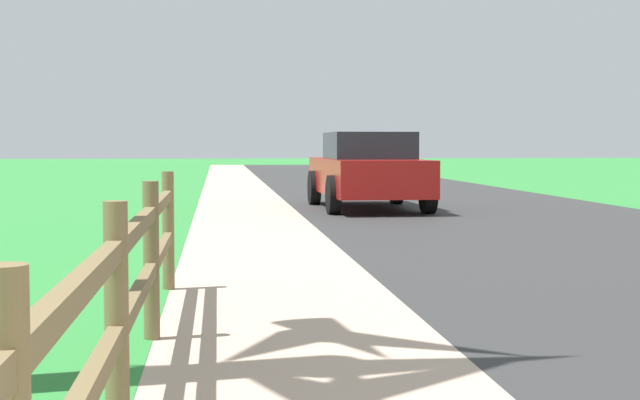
# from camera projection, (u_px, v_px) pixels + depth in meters

# --- Properties ---
(ground_plane) EXTENTS (120.00, 120.00, 0.00)m
(ground_plane) POSITION_uv_depth(u_px,v_px,m) (278.00, 195.00, 25.11)
(ground_plane) COLOR #2E8337
(road_asphalt) EXTENTS (7.00, 66.00, 0.01)m
(road_asphalt) POSITION_uv_depth(u_px,v_px,m) (397.00, 191.00, 27.46)
(road_asphalt) COLOR #313131
(road_asphalt) RESTS_ON ground
(curb_concrete) EXTENTS (6.00, 66.00, 0.01)m
(curb_concrete) POSITION_uv_depth(u_px,v_px,m) (165.00, 192.00, 26.78)
(curb_concrete) COLOR #C0A58D
(curb_concrete) RESTS_ON ground
(grass_verge) EXTENTS (5.00, 66.00, 0.00)m
(grass_verge) POSITION_uv_depth(u_px,v_px,m) (110.00, 192.00, 26.63)
(grass_verge) COLOR #2E8337
(grass_verge) RESTS_ON ground
(rail_fence) EXTENTS (0.11, 9.24, 1.09)m
(rail_fence) POSITION_uv_depth(u_px,v_px,m) (116.00, 303.00, 4.35)
(rail_fence) COLOR brown
(rail_fence) RESTS_ON ground
(parked_suv_red) EXTENTS (2.14, 4.82, 1.57)m
(parked_suv_red) POSITION_uv_depth(u_px,v_px,m) (368.00, 171.00, 19.84)
(parked_suv_red) COLOR maroon
(parked_suv_red) RESTS_ON ground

